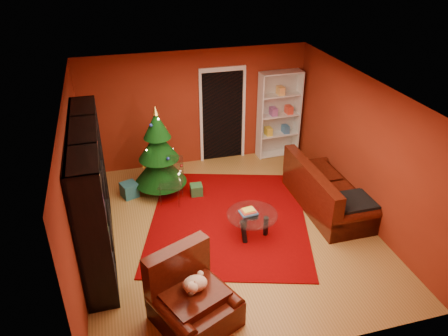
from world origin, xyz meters
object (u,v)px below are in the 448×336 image
object	(u,v)px
christmas_tree	(159,152)
white_bookshelf	(279,115)
rug	(229,219)
dog	(195,284)
armchair	(195,299)
sofa	(329,187)
coffee_table	(252,224)
gift_box_teal	(129,190)
gift_box_red	(159,166)
media_unit	(92,193)
acrylic_chair	(171,184)
gift_box_green	(196,190)

from	to	relation	value
christmas_tree	white_bookshelf	size ratio (longest dim) A/B	0.90
rug	dog	bearing A→B (deg)	-116.71
white_bookshelf	armchair	xyz separation A→B (m)	(-2.95, -4.50, -0.59)
sofa	coffee_table	size ratio (longest dim) A/B	2.41
armchair	sofa	world-z (taller)	sofa
gift_box_teal	armchair	bearing A→B (deg)	-79.96
white_bookshelf	coffee_table	xyz separation A→B (m)	(-1.59, -2.86, -0.78)
gift_box_red	media_unit	bearing A→B (deg)	-118.52
dog	acrylic_chair	xyz separation A→B (m)	(0.14, 3.00, -0.20)
media_unit	white_bookshelf	world-z (taller)	media_unit
gift_box_red	coffee_table	xyz separation A→B (m)	(1.26, -2.79, 0.12)
rug	media_unit	size ratio (longest dim) A/B	1.15
gift_box_teal	gift_box_green	size ratio (longest dim) A/B	1.26
gift_box_green	armchair	distance (m)	3.29
gift_box_teal	acrylic_chair	xyz separation A→B (m)	(0.79, -0.45, 0.28)
gift_box_red	acrylic_chair	world-z (taller)	acrylic_chair
media_unit	sofa	distance (m)	4.35
christmas_tree	media_unit	bearing A→B (deg)	-128.83
gift_box_green	white_bookshelf	size ratio (longest dim) A/B	0.11
armchair	dog	bearing A→B (deg)	45.00
media_unit	white_bookshelf	distance (m)	4.89
christmas_tree	sofa	bearing A→B (deg)	-25.22
acrylic_chair	dog	bearing A→B (deg)	-71.34
gift_box_teal	gift_box_red	distance (m)	1.17
coffee_table	media_unit	bearing A→B (deg)	172.65
rug	media_unit	xyz separation A→B (m)	(-2.33, -0.24, 1.11)
media_unit	dog	world-z (taller)	media_unit
media_unit	sofa	xyz separation A→B (m)	(4.29, 0.14, -0.65)
gift_box_teal	sofa	size ratio (longest dim) A/B	0.14
gift_box_green	gift_box_red	world-z (taller)	gift_box_green
gift_box_teal	coffee_table	xyz separation A→B (m)	(1.99, -1.88, 0.08)
rug	gift_box_red	distance (m)	2.44
white_bookshelf	acrylic_chair	world-z (taller)	white_bookshelf
armchair	gift_box_teal	bearing A→B (deg)	75.59
gift_box_green	acrylic_chair	bearing A→B (deg)	-165.50
armchair	acrylic_chair	distance (m)	3.07
gift_box_teal	gift_box_green	bearing A→B (deg)	-13.45
media_unit	acrylic_chair	bearing A→B (deg)	37.41
armchair	coffee_table	size ratio (longest dim) A/B	1.22
media_unit	acrylic_chair	world-z (taller)	media_unit
rug	acrylic_chair	xyz separation A→B (m)	(-0.93, 0.85, 0.42)
rug	sofa	world-z (taller)	sofa
white_bookshelf	rug	bearing A→B (deg)	-131.15
armchair	dog	world-z (taller)	armchair
gift_box_teal	white_bookshelf	world-z (taller)	white_bookshelf
white_bookshelf	sofa	bearing A→B (deg)	-89.52
gift_box_green	sofa	distance (m)	2.63
sofa	coffee_table	bearing A→B (deg)	105.39
media_unit	rug	bearing A→B (deg)	5.30
media_unit	christmas_tree	distance (m)	2.02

